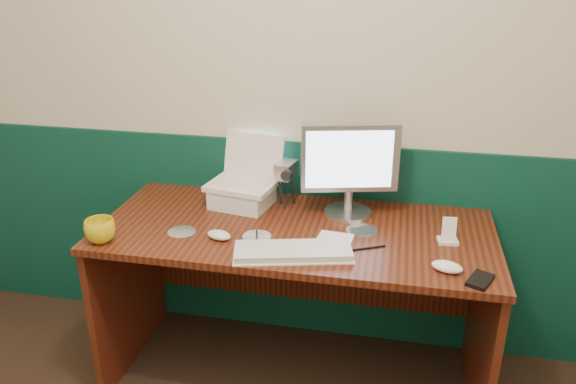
% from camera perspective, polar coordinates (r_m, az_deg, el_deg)
% --- Properties ---
extents(back_wall, '(3.50, 0.04, 2.50)m').
position_cam_1_polar(back_wall, '(2.49, -0.42, 10.73)').
color(back_wall, beige).
rests_on(back_wall, ground).
extents(wainscot, '(3.48, 0.02, 1.00)m').
position_cam_1_polar(wainscot, '(2.74, -0.43, -4.86)').
color(wainscot, '#073126').
rests_on(wainscot, ground).
extents(desk, '(1.60, 0.70, 0.75)m').
position_cam_1_polar(desk, '(2.48, 0.71, -11.45)').
color(desk, '#321809').
rests_on(desk, ground).
extents(laptop_riser, '(0.28, 0.25, 0.08)m').
position_cam_1_polar(laptop_riser, '(2.49, -4.68, -0.45)').
color(laptop_riser, white).
rests_on(laptop_riser, desk).
extents(laptop, '(0.32, 0.26, 0.23)m').
position_cam_1_polar(laptop, '(2.43, -4.80, 3.02)').
color(laptop, white).
rests_on(laptop, laptop_riser).
extents(monitor, '(0.42, 0.21, 0.40)m').
position_cam_1_polar(monitor, '(2.34, 6.28, 2.19)').
color(monitor, '#B6B6BB').
rests_on(monitor, desk).
extents(keyboard, '(0.45, 0.24, 0.02)m').
position_cam_1_polar(keyboard, '(2.08, 0.52, -6.15)').
color(keyboard, silver).
rests_on(keyboard, desk).
extents(mouse_right, '(0.12, 0.09, 0.04)m').
position_cam_1_polar(mouse_right, '(2.06, 15.86, -7.31)').
color(mouse_right, white).
rests_on(mouse_right, desk).
extents(mouse_left, '(0.12, 0.09, 0.03)m').
position_cam_1_polar(mouse_left, '(2.21, -7.02, -4.36)').
color(mouse_left, silver).
rests_on(mouse_left, desk).
extents(mug, '(0.13, 0.13, 0.09)m').
position_cam_1_polar(mug, '(2.28, -18.55, -3.75)').
color(mug, gold).
rests_on(mug, desk).
extents(camcorder, '(0.13, 0.16, 0.22)m').
position_cam_1_polar(camcorder, '(2.45, -0.18, 0.95)').
color(camcorder, silver).
rests_on(camcorder, desk).
extents(cd_spindle, '(0.11, 0.11, 0.02)m').
position_cam_1_polar(cd_spindle, '(2.18, -3.18, -4.76)').
color(cd_spindle, silver).
rests_on(cd_spindle, desk).
extents(cd_loose_a, '(0.11, 0.11, 0.00)m').
position_cam_1_polar(cd_loose_a, '(2.30, -10.74, -3.98)').
color(cd_loose_a, silver).
rests_on(cd_loose_a, desk).
extents(cd_loose_b, '(0.13, 0.13, 0.00)m').
position_cam_1_polar(cd_loose_b, '(2.29, 7.49, -3.87)').
color(cd_loose_b, silver).
rests_on(cd_loose_b, desk).
extents(pen, '(0.12, 0.06, 0.01)m').
position_cam_1_polar(pen, '(2.15, 8.21, -5.64)').
color(pen, black).
rests_on(pen, desk).
extents(papers, '(0.14, 0.10, 0.00)m').
position_cam_1_polar(papers, '(2.22, 4.85, -4.62)').
color(papers, white).
rests_on(papers, desk).
extents(dock, '(0.08, 0.07, 0.01)m').
position_cam_1_polar(dock, '(2.26, 15.91, -4.81)').
color(dock, white).
rests_on(dock, desk).
extents(music_player, '(0.06, 0.03, 0.09)m').
position_cam_1_polar(music_player, '(2.23, 16.05, -3.61)').
color(music_player, white).
rests_on(music_player, dock).
extents(pda, '(0.11, 0.13, 0.01)m').
position_cam_1_polar(pda, '(2.03, 18.93, -8.46)').
color(pda, black).
rests_on(pda, desk).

